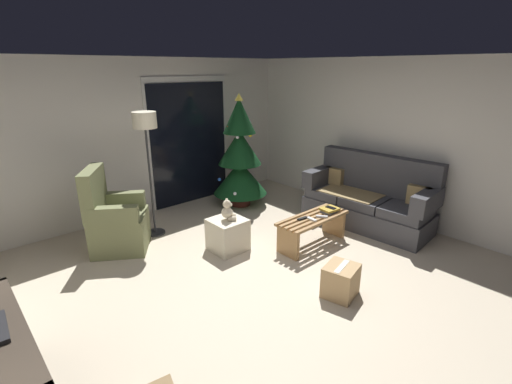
% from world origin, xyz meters
% --- Properties ---
extents(ground_plane, '(7.00, 7.00, 0.00)m').
position_xyz_m(ground_plane, '(0.00, 0.00, 0.00)').
color(ground_plane, beige).
extents(wall_back, '(5.72, 0.12, 2.50)m').
position_xyz_m(wall_back, '(0.00, 3.06, 1.25)').
color(wall_back, silver).
rests_on(wall_back, ground).
extents(wall_right, '(0.12, 6.00, 2.50)m').
position_xyz_m(wall_right, '(2.86, 0.00, 1.25)').
color(wall_right, silver).
rests_on(wall_right, ground).
extents(patio_door_frame, '(1.60, 0.02, 2.20)m').
position_xyz_m(patio_door_frame, '(0.88, 2.99, 1.10)').
color(patio_door_frame, silver).
rests_on(patio_door_frame, ground).
extents(patio_door_glass, '(1.50, 0.02, 2.10)m').
position_xyz_m(patio_door_glass, '(0.88, 2.97, 1.05)').
color(patio_door_glass, black).
rests_on(patio_door_glass, ground).
extents(couch, '(0.92, 1.99, 1.08)m').
position_xyz_m(couch, '(2.32, 0.22, 0.40)').
color(couch, '#3D3D42').
rests_on(couch, ground).
extents(coffee_table, '(1.10, 0.40, 0.42)m').
position_xyz_m(coffee_table, '(1.13, 0.34, 0.28)').
color(coffee_table, '#9E7547').
rests_on(coffee_table, ground).
extents(remote_silver, '(0.13, 0.15, 0.02)m').
position_xyz_m(remote_silver, '(1.20, 0.25, 0.43)').
color(remote_silver, '#ADADB2').
rests_on(remote_silver, coffee_table).
extents(remote_black, '(0.16, 0.06, 0.02)m').
position_xyz_m(remote_black, '(0.95, 0.39, 0.43)').
color(remote_black, black).
rests_on(remote_black, coffee_table).
extents(remote_white, '(0.05, 0.16, 0.02)m').
position_xyz_m(remote_white, '(1.03, 0.29, 0.43)').
color(remote_white, silver).
rests_on(remote_white, coffee_table).
extents(book_stack, '(0.26, 0.22, 0.06)m').
position_xyz_m(book_stack, '(1.44, 0.30, 0.45)').
color(book_stack, '#4C4C51').
rests_on(book_stack, coffee_table).
extents(cell_phone, '(0.08, 0.15, 0.01)m').
position_xyz_m(cell_phone, '(1.45, 0.30, 0.48)').
color(cell_phone, black).
rests_on(cell_phone, book_stack).
extents(christmas_tree, '(0.94, 0.94, 1.94)m').
position_xyz_m(christmas_tree, '(1.38, 2.21, 0.86)').
color(christmas_tree, '#4C1E19').
rests_on(christmas_tree, ground).
extents(armchair, '(0.95, 0.95, 1.13)m').
position_xyz_m(armchair, '(-0.92, 2.04, 0.40)').
color(armchair, olive).
rests_on(armchair, ground).
extents(floor_lamp, '(0.32, 0.32, 1.78)m').
position_xyz_m(floor_lamp, '(-0.33, 2.13, 1.51)').
color(floor_lamp, '#2D2D30').
rests_on(floor_lamp, ground).
extents(ottoman, '(0.44, 0.44, 0.44)m').
position_xyz_m(ottoman, '(0.17, 1.01, 0.22)').
color(ottoman, beige).
rests_on(ottoman, ground).
extents(teddy_bear_cream, '(0.22, 0.21, 0.29)m').
position_xyz_m(teddy_bear_cream, '(0.18, 1.00, 0.56)').
color(teddy_bear_cream, beige).
rests_on(teddy_bear_cream, ottoman).
extents(cardboard_box_taped_mid_floor, '(0.42, 0.39, 0.35)m').
position_xyz_m(cardboard_box_taped_mid_floor, '(0.43, -0.63, 0.17)').
color(cardboard_box_taped_mid_floor, tan).
rests_on(cardboard_box_taped_mid_floor, ground).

